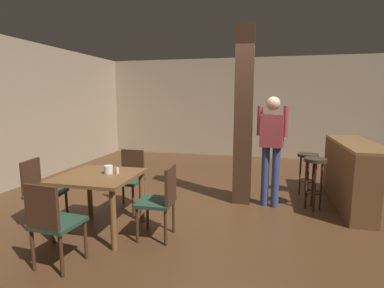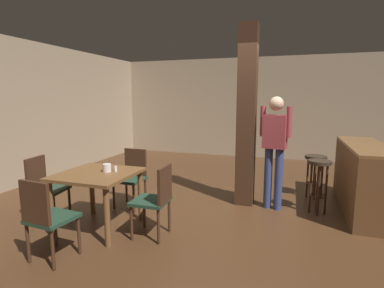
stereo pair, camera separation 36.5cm
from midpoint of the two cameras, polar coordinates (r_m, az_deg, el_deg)
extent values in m
plane|color=#422816|center=(4.58, 2.99, -13.01)|extent=(10.80, 10.80, 0.00)
cube|color=gray|center=(8.72, 8.53, 6.80)|extent=(8.00, 0.10, 2.80)
cube|color=#382114|center=(4.80, 7.65, 5.14)|extent=(0.28, 0.28, 2.80)
cube|color=brown|center=(4.01, -19.90, -5.82)|extent=(0.94, 0.94, 0.04)
cylinder|color=brown|center=(4.25, -12.04, -9.88)|extent=(0.07, 0.07, 0.71)
cylinder|color=brown|center=(4.64, -21.10, -8.68)|extent=(0.07, 0.07, 0.71)
cylinder|color=brown|center=(3.60, -17.68, -13.69)|extent=(0.07, 0.07, 0.71)
cylinder|color=brown|center=(4.05, -27.63, -11.71)|extent=(0.07, 0.07, 0.71)
cube|color=#1E3828|center=(4.72, -14.39, -6.86)|extent=(0.44, 0.44, 0.04)
cube|color=#382114|center=(4.82, -13.35, -3.71)|extent=(0.38, 0.05, 0.45)
cylinder|color=#382114|center=(4.56, -13.45, -10.36)|extent=(0.04, 0.04, 0.43)
cylinder|color=#382114|center=(4.73, -17.22, -9.79)|extent=(0.04, 0.04, 0.43)
cylinder|color=#382114|center=(4.85, -11.42, -9.10)|extent=(0.04, 0.04, 0.43)
cylinder|color=#382114|center=(5.01, -15.03, -8.63)|extent=(0.04, 0.04, 0.43)
cube|color=#1E3828|center=(3.74, -9.78, -10.91)|extent=(0.43, 0.43, 0.04)
cube|color=#382114|center=(3.61, -7.01, -7.84)|extent=(0.05, 0.38, 0.45)
cylinder|color=#382114|center=(3.74, -13.29, -14.72)|extent=(0.04, 0.04, 0.43)
cylinder|color=#382114|center=(4.04, -11.12, -12.85)|extent=(0.04, 0.04, 0.43)
cylinder|color=#382114|center=(3.62, -8.07, -15.44)|extent=(0.04, 0.04, 0.43)
cylinder|color=#382114|center=(3.92, -6.27, -13.42)|extent=(0.04, 0.04, 0.43)
cube|color=#1E3828|center=(4.53, -28.15, -8.34)|extent=(0.48, 0.48, 0.04)
cube|color=#382114|center=(4.58, -30.38, -5.41)|extent=(0.09, 0.38, 0.45)
cylinder|color=#382114|center=(4.64, -24.91, -10.60)|extent=(0.04, 0.04, 0.43)
cylinder|color=#382114|center=(4.36, -27.25, -12.01)|extent=(0.04, 0.04, 0.43)
cylinder|color=#382114|center=(4.82, -28.57, -10.14)|extent=(0.04, 0.04, 0.43)
cylinder|color=#382114|center=(4.56, -31.04, -11.43)|extent=(0.04, 0.04, 0.43)
cube|color=#1E3828|center=(3.48, -26.95, -13.32)|extent=(0.46, 0.46, 0.04)
cube|color=#382114|center=(3.29, -29.65, -10.67)|extent=(0.38, 0.07, 0.45)
cylinder|color=#382114|center=(3.80, -26.67, -15.11)|extent=(0.04, 0.04, 0.43)
cylinder|color=#382114|center=(3.57, -22.55, -16.39)|extent=(0.04, 0.04, 0.43)
cylinder|color=#382114|center=(3.59, -30.81, -16.88)|extent=(0.04, 0.04, 0.43)
cylinder|color=#382114|center=(3.35, -26.69, -18.45)|extent=(0.04, 0.04, 0.43)
cylinder|color=beige|center=(4.01, -18.19, -4.66)|extent=(0.11, 0.11, 0.10)
cylinder|color=silver|center=(3.99, -16.59, -4.87)|extent=(0.03, 0.03, 0.07)
cube|color=maroon|center=(4.69, 12.89, 2.45)|extent=(0.37, 0.26, 0.50)
sphere|color=tan|center=(4.66, 13.07, 7.52)|extent=(0.25, 0.25, 0.21)
cylinder|color=navy|center=(4.81, 13.52, -6.22)|extent=(0.14, 0.14, 0.95)
cylinder|color=navy|center=(4.84, 11.66, -6.06)|extent=(0.14, 0.14, 0.95)
cylinder|color=maroon|center=(4.64, 15.30, 4.15)|extent=(0.09, 0.09, 0.46)
cylinder|color=maroon|center=(4.72, 10.64, 4.39)|extent=(0.09, 0.09, 0.46)
cube|color=brown|center=(5.20, 27.29, 0.04)|extent=(0.56, 1.92, 0.04)
cube|color=brown|center=(5.28, 25.84, -5.38)|extent=(0.36, 1.92, 0.98)
cylinder|color=#2D2319|center=(4.80, 20.44, -2.87)|extent=(0.33, 0.33, 0.05)
torus|color=#382114|center=(4.92, 20.12, -8.64)|extent=(0.23, 0.23, 0.02)
cylinder|color=#382114|center=(4.99, 20.05, -7.14)|extent=(0.03, 0.03, 0.75)
cylinder|color=#382114|center=(4.79, 20.33, -7.83)|extent=(0.03, 0.03, 0.75)
cylinder|color=#382114|center=(4.90, 21.43, -7.50)|extent=(0.03, 0.03, 0.75)
cylinder|color=#382114|center=(4.88, 18.94, -7.45)|extent=(0.03, 0.03, 0.75)
cylinder|color=#2D2319|center=(5.53, 19.51, -2.04)|extent=(0.35, 0.35, 0.05)
torus|color=#422816|center=(5.63, 19.27, -6.64)|extent=(0.25, 0.25, 0.02)
cylinder|color=#422816|center=(5.72, 19.21, -5.43)|extent=(0.03, 0.03, 0.68)
cylinder|color=#422816|center=(5.50, 19.44, -6.02)|extent=(0.03, 0.03, 0.68)
cylinder|color=#422816|center=(5.62, 20.49, -5.75)|extent=(0.03, 0.03, 0.68)
cylinder|color=#422816|center=(5.60, 18.14, -5.69)|extent=(0.03, 0.03, 0.68)
camera|label=1|loc=(0.18, -92.41, -0.38)|focal=28.00mm
camera|label=2|loc=(0.18, 87.59, 0.38)|focal=28.00mm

